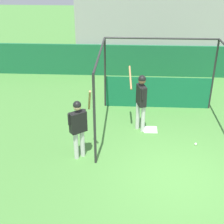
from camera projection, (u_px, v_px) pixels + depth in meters
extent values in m
plane|color=#477F38|center=(177.00, 176.00, 8.16)|extent=(60.00, 60.00, 0.00)
cube|color=#196038|center=(157.00, 61.00, 14.54)|extent=(24.00, 0.12, 1.47)
cube|color=#9E9E99|center=(155.00, 29.00, 15.91)|extent=(7.60, 4.00, 3.52)
cube|color=#1E6B3D|center=(93.00, 41.00, 14.75)|extent=(0.45, 0.40, 0.10)
cube|color=#1E6B3D|center=(94.00, 35.00, 14.80)|extent=(0.45, 0.06, 0.40)
cube|color=#1E6B3D|center=(105.00, 41.00, 14.72)|extent=(0.45, 0.40, 0.10)
cube|color=#1E6B3D|center=(105.00, 35.00, 14.77)|extent=(0.45, 0.06, 0.40)
cube|color=#1E6B3D|center=(117.00, 41.00, 14.69)|extent=(0.45, 0.40, 0.10)
cube|color=#1E6B3D|center=(117.00, 36.00, 14.75)|extent=(0.45, 0.06, 0.40)
cube|color=#1E6B3D|center=(128.00, 41.00, 14.67)|extent=(0.45, 0.40, 0.10)
cube|color=#1E6B3D|center=(128.00, 36.00, 14.72)|extent=(0.45, 0.06, 0.40)
cube|color=#1E6B3D|center=(140.00, 42.00, 14.64)|extent=(0.45, 0.40, 0.10)
cube|color=#1E6B3D|center=(140.00, 36.00, 14.69)|extent=(0.45, 0.06, 0.40)
cube|color=#1E6B3D|center=(152.00, 42.00, 14.61)|extent=(0.45, 0.40, 0.10)
cube|color=#1E6B3D|center=(152.00, 36.00, 14.67)|extent=(0.45, 0.06, 0.40)
cube|color=#1E6B3D|center=(163.00, 42.00, 14.58)|extent=(0.45, 0.40, 0.10)
cube|color=#1E6B3D|center=(163.00, 36.00, 14.64)|extent=(0.45, 0.06, 0.40)
cube|color=#1E6B3D|center=(175.00, 42.00, 14.56)|extent=(0.45, 0.40, 0.10)
cube|color=#1E6B3D|center=(175.00, 36.00, 14.61)|extent=(0.45, 0.06, 0.40)
cube|color=#1E6B3D|center=(187.00, 42.00, 14.53)|extent=(0.45, 0.40, 0.10)
cube|color=#1E6B3D|center=(187.00, 36.00, 14.59)|extent=(0.45, 0.06, 0.40)
cube|color=#1E6B3D|center=(199.00, 42.00, 14.50)|extent=(0.45, 0.40, 0.10)
cube|color=#1E6B3D|center=(199.00, 37.00, 14.56)|extent=(0.45, 0.06, 0.40)
cube|color=#1E6B3D|center=(211.00, 43.00, 14.48)|extent=(0.45, 0.40, 0.10)
cube|color=#1E6B3D|center=(211.00, 37.00, 14.53)|extent=(0.45, 0.06, 0.40)
cube|color=#1E6B3D|center=(223.00, 43.00, 14.45)|extent=(0.45, 0.40, 0.10)
cube|color=#1E6B3D|center=(223.00, 37.00, 14.51)|extent=(0.45, 0.06, 0.40)
cube|color=#1E6B3D|center=(95.00, 29.00, 15.28)|extent=(0.45, 0.40, 0.10)
cube|color=#1E6B3D|center=(95.00, 23.00, 15.33)|extent=(0.45, 0.06, 0.40)
cube|color=#1E6B3D|center=(106.00, 29.00, 15.25)|extent=(0.45, 0.40, 0.10)
cube|color=#1E6B3D|center=(106.00, 23.00, 15.31)|extent=(0.45, 0.06, 0.40)
cube|color=#1E6B3D|center=(117.00, 29.00, 15.22)|extent=(0.45, 0.40, 0.10)
cube|color=#1E6B3D|center=(117.00, 24.00, 15.28)|extent=(0.45, 0.06, 0.40)
cube|color=#1E6B3D|center=(129.00, 29.00, 15.20)|extent=(0.45, 0.40, 0.10)
cube|color=#1E6B3D|center=(129.00, 24.00, 15.25)|extent=(0.45, 0.06, 0.40)
cube|color=#1E6B3D|center=(140.00, 29.00, 15.17)|extent=(0.45, 0.40, 0.10)
cube|color=#1E6B3D|center=(140.00, 24.00, 15.22)|extent=(0.45, 0.06, 0.40)
cube|color=#1E6B3D|center=(151.00, 30.00, 15.14)|extent=(0.45, 0.40, 0.10)
cube|color=#1E6B3D|center=(151.00, 24.00, 15.20)|extent=(0.45, 0.06, 0.40)
cube|color=#1E6B3D|center=(163.00, 30.00, 15.12)|extent=(0.45, 0.40, 0.10)
cube|color=#1E6B3D|center=(163.00, 24.00, 15.17)|extent=(0.45, 0.06, 0.40)
cube|color=#1E6B3D|center=(174.00, 30.00, 15.09)|extent=(0.45, 0.40, 0.10)
cube|color=#1E6B3D|center=(174.00, 24.00, 15.14)|extent=(0.45, 0.06, 0.40)
cube|color=#1E6B3D|center=(185.00, 30.00, 15.06)|extent=(0.45, 0.40, 0.10)
cube|color=#1E6B3D|center=(185.00, 24.00, 15.12)|extent=(0.45, 0.06, 0.40)
cube|color=#1E6B3D|center=(197.00, 30.00, 15.03)|extent=(0.45, 0.40, 0.10)
cube|color=#1E6B3D|center=(197.00, 24.00, 15.09)|extent=(0.45, 0.06, 0.40)
cube|color=#1E6B3D|center=(208.00, 30.00, 15.01)|extent=(0.45, 0.40, 0.10)
cube|color=#1E6B3D|center=(208.00, 25.00, 15.06)|extent=(0.45, 0.06, 0.40)
cube|color=#1E6B3D|center=(220.00, 30.00, 14.98)|extent=(0.45, 0.40, 0.10)
cube|color=#1E6B3D|center=(220.00, 25.00, 15.04)|extent=(0.45, 0.06, 0.40)
cube|color=#1E6B3D|center=(96.00, 17.00, 15.81)|extent=(0.45, 0.40, 0.10)
cube|color=#1E6B3D|center=(97.00, 12.00, 15.86)|extent=(0.45, 0.06, 0.40)
cube|color=#1E6B3D|center=(107.00, 18.00, 15.78)|extent=(0.45, 0.40, 0.10)
cube|color=#1E6B3D|center=(107.00, 12.00, 15.84)|extent=(0.45, 0.06, 0.40)
cube|color=#1E6B3D|center=(118.00, 18.00, 15.75)|extent=(0.45, 0.40, 0.10)
cube|color=#1E6B3D|center=(118.00, 12.00, 15.81)|extent=(0.45, 0.06, 0.40)
cube|color=#1E6B3D|center=(129.00, 18.00, 15.73)|extent=(0.45, 0.40, 0.10)
cube|color=#1E6B3D|center=(129.00, 12.00, 15.78)|extent=(0.45, 0.06, 0.40)
cube|color=#1E6B3D|center=(140.00, 18.00, 15.70)|extent=(0.45, 0.40, 0.10)
cube|color=#1E6B3D|center=(140.00, 13.00, 15.76)|extent=(0.45, 0.06, 0.40)
cube|color=#1E6B3D|center=(151.00, 18.00, 15.67)|extent=(0.45, 0.40, 0.10)
cube|color=#1E6B3D|center=(151.00, 13.00, 15.73)|extent=(0.45, 0.06, 0.40)
cube|color=#1E6B3D|center=(162.00, 18.00, 15.65)|extent=(0.45, 0.40, 0.10)
cube|color=#1E6B3D|center=(162.00, 13.00, 15.70)|extent=(0.45, 0.06, 0.40)
cube|color=#1E6B3D|center=(173.00, 18.00, 15.62)|extent=(0.45, 0.40, 0.10)
cube|color=#1E6B3D|center=(173.00, 13.00, 15.67)|extent=(0.45, 0.06, 0.40)
cube|color=#1E6B3D|center=(184.00, 18.00, 15.59)|extent=(0.45, 0.40, 0.10)
cube|color=#1E6B3D|center=(184.00, 13.00, 15.65)|extent=(0.45, 0.06, 0.40)
cube|color=#1E6B3D|center=(195.00, 18.00, 15.56)|extent=(0.45, 0.40, 0.10)
cube|color=#1E6B3D|center=(195.00, 13.00, 15.62)|extent=(0.45, 0.06, 0.40)
cube|color=#1E6B3D|center=(206.00, 19.00, 15.54)|extent=(0.45, 0.40, 0.10)
cube|color=#1E6B3D|center=(206.00, 13.00, 15.59)|extent=(0.45, 0.06, 0.40)
cube|color=#1E6B3D|center=(217.00, 19.00, 15.51)|extent=(0.45, 0.40, 0.10)
cube|color=#1E6B3D|center=(217.00, 13.00, 15.57)|extent=(0.45, 0.06, 0.40)
cube|color=#1E6B3D|center=(98.00, 7.00, 16.34)|extent=(0.45, 0.40, 0.10)
cube|color=#1E6B3D|center=(98.00, 2.00, 16.39)|extent=(0.45, 0.06, 0.40)
cube|color=#1E6B3D|center=(108.00, 7.00, 16.31)|extent=(0.45, 0.40, 0.10)
cube|color=#1E6B3D|center=(108.00, 2.00, 16.37)|extent=(0.45, 0.06, 0.40)
cube|color=#1E6B3D|center=(119.00, 7.00, 16.28)|extent=(0.45, 0.40, 0.10)
cube|color=#1E6B3D|center=(119.00, 2.00, 16.34)|extent=(0.45, 0.06, 0.40)
cube|color=#1E6B3D|center=(129.00, 7.00, 16.26)|extent=(0.45, 0.40, 0.10)
cube|color=#1E6B3D|center=(129.00, 2.00, 16.31)|extent=(0.45, 0.06, 0.40)
cube|color=#1E6B3D|center=(140.00, 7.00, 16.23)|extent=(0.45, 0.40, 0.10)
cube|color=#1E6B3D|center=(140.00, 2.00, 16.29)|extent=(0.45, 0.06, 0.40)
cube|color=#1E6B3D|center=(150.00, 7.00, 16.20)|extent=(0.45, 0.40, 0.10)
cube|color=#1E6B3D|center=(150.00, 2.00, 16.26)|extent=(0.45, 0.06, 0.40)
cube|color=#1E6B3D|center=(161.00, 7.00, 16.18)|extent=(0.45, 0.40, 0.10)
cube|color=#1E6B3D|center=(161.00, 2.00, 16.23)|extent=(0.45, 0.06, 0.40)
cube|color=#1E6B3D|center=(172.00, 7.00, 16.15)|extent=(0.45, 0.40, 0.10)
cube|color=#1E6B3D|center=(172.00, 2.00, 16.21)|extent=(0.45, 0.06, 0.40)
cube|color=#1E6B3D|center=(182.00, 8.00, 16.12)|extent=(0.45, 0.40, 0.10)
cube|color=#1E6B3D|center=(182.00, 2.00, 16.18)|extent=(0.45, 0.06, 0.40)
cube|color=#1E6B3D|center=(193.00, 8.00, 16.10)|extent=(0.45, 0.40, 0.10)
cube|color=#1E6B3D|center=(193.00, 3.00, 16.15)|extent=(0.45, 0.06, 0.40)
cube|color=#1E6B3D|center=(204.00, 8.00, 16.07)|extent=(0.45, 0.40, 0.10)
cube|color=#1E6B3D|center=(204.00, 3.00, 16.12)|extent=(0.45, 0.06, 0.40)
cube|color=#1E6B3D|center=(215.00, 8.00, 16.04)|extent=(0.45, 0.40, 0.10)
cube|color=#1E6B3D|center=(214.00, 3.00, 16.10)|extent=(0.45, 0.06, 0.40)
cylinder|color=#282828|center=(95.00, 121.00, 8.13)|extent=(0.07, 0.07, 2.61)
cylinder|color=#282828|center=(105.00, 73.00, 11.39)|extent=(0.07, 0.07, 2.61)
cylinder|color=#282828|center=(214.00, 75.00, 11.20)|extent=(0.07, 0.07, 2.61)
cylinder|color=#282828|center=(100.00, 53.00, 9.16)|extent=(0.06, 3.66, 0.06)
cylinder|color=#282828|center=(161.00, 38.00, 10.70)|extent=(3.91, 0.06, 0.06)
cube|color=#14663D|center=(158.00, 93.00, 11.59)|extent=(3.84, 0.03, 1.20)
cube|color=white|center=(150.00, 130.00, 10.32)|extent=(0.44, 0.44, 0.02)
cylinder|color=silver|center=(143.00, 119.00, 10.06)|extent=(0.16, 0.16, 0.92)
cylinder|color=silver|center=(138.00, 116.00, 10.21)|extent=(0.16, 0.16, 0.92)
cube|color=black|center=(141.00, 95.00, 9.78)|extent=(0.33, 0.50, 0.65)
sphere|color=brown|center=(142.00, 81.00, 9.56)|extent=(0.23, 0.23, 0.23)
sphere|color=black|center=(142.00, 79.00, 9.53)|extent=(0.24, 0.24, 0.24)
cylinder|color=black|center=(143.00, 94.00, 9.50)|extent=(0.09, 0.09, 0.36)
cylinder|color=black|center=(138.00, 88.00, 9.92)|extent=(0.09, 0.09, 0.36)
cylinder|color=#AD7F4C|center=(130.00, 78.00, 9.72)|extent=(0.13, 0.75, 0.55)
sphere|color=#AD7F4C|center=(141.00, 85.00, 9.84)|extent=(0.08, 0.08, 0.08)
cylinder|color=silver|center=(76.00, 145.00, 8.72)|extent=(0.18, 0.18, 0.84)
cylinder|color=silver|center=(82.00, 143.00, 8.82)|extent=(0.18, 0.18, 0.84)
cube|color=black|center=(78.00, 122.00, 8.44)|extent=(0.50, 0.45, 0.60)
sphere|color=tan|center=(77.00, 107.00, 8.23)|extent=(0.21, 0.21, 0.21)
sphere|color=black|center=(77.00, 105.00, 8.21)|extent=(0.22, 0.22, 0.22)
cylinder|color=black|center=(69.00, 119.00, 8.29)|extent=(0.10, 0.10, 0.33)
cylinder|color=black|center=(85.00, 115.00, 8.53)|extent=(0.10, 0.10, 0.33)
cylinder|color=#AD7F4C|center=(89.00, 100.00, 8.37)|extent=(0.18, 0.57, 0.79)
sphere|color=#AD7F4C|center=(80.00, 113.00, 8.51)|extent=(0.08, 0.08, 0.08)
sphere|color=white|center=(196.00, 144.00, 9.49)|extent=(0.07, 0.07, 0.07)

